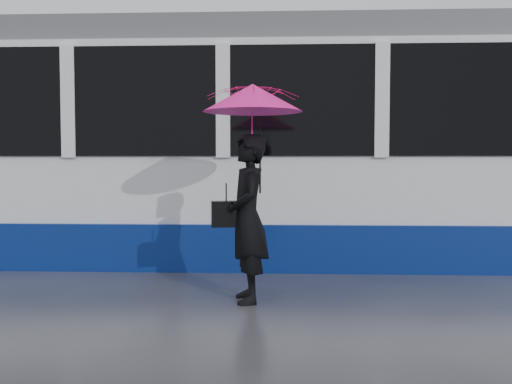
{
  "coord_description": "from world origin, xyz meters",
  "views": [
    {
      "loc": [
        0.7,
        -5.98,
        1.42
      ],
      "look_at": [
        0.42,
        0.13,
        1.1
      ],
      "focal_mm": 40.0,
      "sensor_mm": 36.0,
      "label": 1
    }
  ],
  "objects": [
    {
      "name": "ground",
      "position": [
        0.0,
        0.0,
        0.0
      ],
      "size": [
        90.0,
        90.0,
        0.0
      ],
      "primitive_type": "plane",
      "color": "#28282D",
      "rests_on": "ground"
    },
    {
      "name": "rails",
      "position": [
        0.0,
        2.5,
        0.01
      ],
      "size": [
        34.0,
        1.51,
        0.02
      ],
      "color": "#3F3D38",
      "rests_on": "ground"
    },
    {
      "name": "tram",
      "position": [
        2.45,
        2.5,
        1.64
      ],
      "size": [
        26.0,
        2.56,
        3.35
      ],
      "color": "white",
      "rests_on": "ground"
    },
    {
      "name": "woman",
      "position": [
        0.35,
        -0.24,
        0.85
      ],
      "size": [
        0.52,
        0.69,
        1.71
      ],
      "primitive_type": "imported",
      "rotation": [
        0.0,
        0.0,
        -1.38
      ],
      "color": "black",
      "rests_on": "ground"
    },
    {
      "name": "umbrella",
      "position": [
        0.4,
        -0.24,
        1.87
      ],
      "size": [
        1.18,
        1.18,
        1.15
      ],
      "rotation": [
        0.0,
        0.0,
        0.19
      ],
      "color": "#EF148E",
      "rests_on": "ground"
    },
    {
      "name": "handbag",
      "position": [
        0.13,
        -0.22,
        0.89
      ],
      "size": [
        0.32,
        0.19,
        0.44
      ],
      "rotation": [
        0.0,
        0.0,
        0.19
      ],
      "color": "black",
      "rests_on": "ground"
    }
  ]
}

